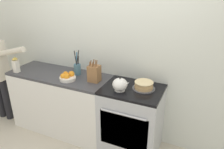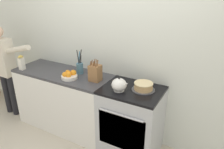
{
  "view_description": "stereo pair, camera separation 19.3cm",
  "coord_description": "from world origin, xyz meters",
  "px_view_note": "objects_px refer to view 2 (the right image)",
  "views": [
    {
      "loc": [
        1.13,
        -1.98,
        2.11
      ],
      "look_at": [
        0.1,
        0.26,
        1.06
      ],
      "focal_mm": 35.0,
      "sensor_mm": 36.0,
      "label": 1
    },
    {
      "loc": [
        1.3,
        -1.9,
        2.11
      ],
      "look_at": [
        0.1,
        0.26,
        1.06
      ],
      "focal_mm": 35.0,
      "sensor_mm": 36.0,
      "label": 2
    }
  ],
  "objects_px": {
    "person_baker": "(4,65)",
    "layer_cake": "(143,87)",
    "fruit_bowl": "(69,75)",
    "tea_kettle": "(119,85)",
    "milk_carton": "(21,63)",
    "stove_range": "(131,121)",
    "utensil_crock": "(80,68)",
    "knife_block": "(95,73)"
  },
  "relations": [
    {
      "from": "tea_kettle",
      "to": "utensil_crock",
      "type": "relative_size",
      "value": 0.64
    },
    {
      "from": "knife_block",
      "to": "stove_range",
      "type": "bearing_deg",
      "value": 0.21
    },
    {
      "from": "tea_kettle",
      "to": "person_baker",
      "type": "height_order",
      "value": "person_baker"
    },
    {
      "from": "stove_range",
      "to": "person_baker",
      "type": "relative_size",
      "value": 0.6
    },
    {
      "from": "stove_range",
      "to": "person_baker",
      "type": "height_order",
      "value": "person_baker"
    },
    {
      "from": "tea_kettle",
      "to": "stove_range",
      "type": "bearing_deg",
      "value": 41.13
    },
    {
      "from": "tea_kettle",
      "to": "person_baker",
      "type": "xyz_separation_m",
      "value": [
        -2.03,
        -0.06,
        -0.09
      ]
    },
    {
      "from": "stove_range",
      "to": "utensil_crock",
      "type": "relative_size",
      "value": 2.61
    },
    {
      "from": "utensil_crock",
      "to": "knife_block",
      "type": "bearing_deg",
      "value": -17.76
    },
    {
      "from": "person_baker",
      "to": "layer_cake",
      "type": "bearing_deg",
      "value": 10.53
    },
    {
      "from": "stove_range",
      "to": "layer_cake",
      "type": "distance_m",
      "value": 0.52
    },
    {
      "from": "stove_range",
      "to": "layer_cake",
      "type": "bearing_deg",
      "value": 21.03
    },
    {
      "from": "milk_carton",
      "to": "person_baker",
      "type": "distance_m",
      "value": 0.48
    },
    {
      "from": "layer_cake",
      "to": "person_baker",
      "type": "bearing_deg",
      "value": -174.66
    },
    {
      "from": "person_baker",
      "to": "fruit_bowl",
      "type": "bearing_deg",
      "value": 7.59
    },
    {
      "from": "utensil_crock",
      "to": "layer_cake",
      "type": "bearing_deg",
      "value": -3.18
    },
    {
      "from": "knife_block",
      "to": "utensil_crock",
      "type": "height_order",
      "value": "utensil_crock"
    },
    {
      "from": "layer_cake",
      "to": "person_baker",
      "type": "relative_size",
      "value": 0.18
    },
    {
      "from": "utensil_crock",
      "to": "fruit_bowl",
      "type": "bearing_deg",
      "value": -95.02
    },
    {
      "from": "utensil_crock",
      "to": "milk_carton",
      "type": "xyz_separation_m",
      "value": [
        -0.84,
        -0.3,
        0.02
      ]
    },
    {
      "from": "layer_cake",
      "to": "utensil_crock",
      "type": "relative_size",
      "value": 0.8
    },
    {
      "from": "stove_range",
      "to": "milk_carton",
      "type": "bearing_deg",
      "value": -173.46
    },
    {
      "from": "layer_cake",
      "to": "milk_carton",
      "type": "relative_size",
      "value": 1.22
    },
    {
      "from": "layer_cake",
      "to": "tea_kettle",
      "type": "relative_size",
      "value": 1.25
    },
    {
      "from": "utensil_crock",
      "to": "person_baker",
      "type": "height_order",
      "value": "person_baker"
    },
    {
      "from": "utensil_crock",
      "to": "milk_carton",
      "type": "height_order",
      "value": "utensil_crock"
    },
    {
      "from": "stove_range",
      "to": "person_baker",
      "type": "bearing_deg",
      "value": -175.62
    },
    {
      "from": "stove_range",
      "to": "milk_carton",
      "type": "xyz_separation_m",
      "value": [
        -1.69,
        -0.19,
        0.56
      ]
    },
    {
      "from": "knife_block",
      "to": "fruit_bowl",
      "type": "distance_m",
      "value": 0.37
    },
    {
      "from": "tea_kettle",
      "to": "person_baker",
      "type": "distance_m",
      "value": 2.03
    },
    {
      "from": "layer_cake",
      "to": "fruit_bowl",
      "type": "xyz_separation_m",
      "value": [
        -1.0,
        -0.16,
        -0.0
      ]
    },
    {
      "from": "utensil_crock",
      "to": "person_baker",
      "type": "bearing_deg",
      "value": -168.35
    },
    {
      "from": "layer_cake",
      "to": "knife_block",
      "type": "height_order",
      "value": "knife_block"
    },
    {
      "from": "utensil_crock",
      "to": "fruit_bowl",
      "type": "distance_m",
      "value": 0.22
    },
    {
      "from": "fruit_bowl",
      "to": "milk_carton",
      "type": "xyz_separation_m",
      "value": [
        -0.82,
        -0.08,
        0.07
      ]
    },
    {
      "from": "layer_cake",
      "to": "tea_kettle",
      "type": "distance_m",
      "value": 0.29
    },
    {
      "from": "utensil_crock",
      "to": "milk_carton",
      "type": "relative_size",
      "value": 1.52
    },
    {
      "from": "stove_range",
      "to": "milk_carton",
      "type": "relative_size",
      "value": 3.97
    },
    {
      "from": "tea_kettle",
      "to": "milk_carton",
      "type": "xyz_separation_m",
      "value": [
        -1.57,
        -0.09,
        0.03
      ]
    },
    {
      "from": "layer_cake",
      "to": "milk_carton",
      "type": "distance_m",
      "value": 1.84
    },
    {
      "from": "tea_kettle",
      "to": "utensil_crock",
      "type": "height_order",
      "value": "utensil_crock"
    },
    {
      "from": "milk_carton",
      "to": "fruit_bowl",
      "type": "bearing_deg",
      "value": 5.76
    }
  ]
}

